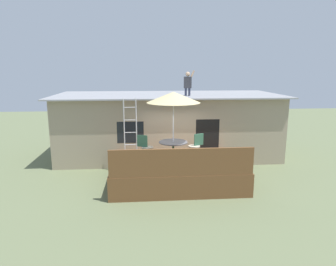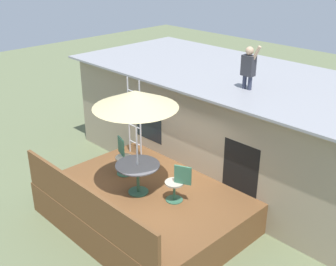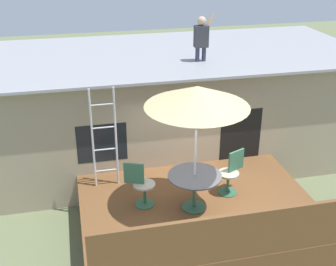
{
  "view_description": "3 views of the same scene",
  "coord_description": "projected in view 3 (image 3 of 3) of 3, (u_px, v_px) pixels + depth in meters",
  "views": [
    {
      "loc": [
        -1.18,
        -10.79,
        4.12
      ],
      "look_at": [
        -0.22,
        1.0,
        1.62
      ],
      "focal_mm": 32.53,
      "sensor_mm": 36.0,
      "label": 1
    },
    {
      "loc": [
        6.55,
        -5.7,
        6.17
      ],
      "look_at": [
        -0.45,
        1.14,
        1.83
      ],
      "focal_mm": 45.21,
      "sensor_mm": 36.0,
      "label": 2
    },
    {
      "loc": [
        -2.27,
        -7.22,
        5.88
      ],
      "look_at": [
        -0.39,
        0.95,
        1.95
      ],
      "focal_mm": 47.52,
      "sensor_mm": 36.0,
      "label": 3
    }
  ],
  "objects": [
    {
      "name": "patio_table",
      "position": [
        195.0,
        182.0,
        8.56
      ],
      "size": [
        1.04,
        1.04,
        0.74
      ],
      "color": "#33664C",
      "rests_on": "deck"
    },
    {
      "name": "deck_railing",
      "position": [
        228.0,
        238.0,
        7.26
      ],
      "size": [
        4.58,
        0.08,
        0.9
      ],
      "primitive_type": "cube",
      "color": "brown",
      "rests_on": "deck"
    },
    {
      "name": "step_ladder",
      "position": [
        104.0,
        139.0,
        9.14
      ],
      "size": [
        0.52,
        0.04,
        2.2
      ],
      "color": "silver",
      "rests_on": "deck"
    },
    {
      "name": "patio_umbrella",
      "position": [
        197.0,
        97.0,
        7.82
      ],
      "size": [
        1.9,
        1.9,
        2.54
      ],
      "color": "silver",
      "rests_on": "deck"
    },
    {
      "name": "deck",
      "position": [
        197.0,
        218.0,
        9.16
      ],
      "size": [
        4.68,
        3.58,
        0.8
      ],
      "primitive_type": "cube",
      "color": "brown",
      "rests_on": "ground"
    },
    {
      "name": "patio_chair_right",
      "position": [
        231.0,
        173.0,
        9.16
      ],
      "size": [
        0.59,
        0.44,
        0.92
      ],
      "rotation": [
        0.0,
        0.0,
        -2.72
      ],
      "color": "#33664C",
      "rests_on": "deck"
    },
    {
      "name": "person_figure",
      "position": [
        202.0,
        36.0,
        10.31
      ],
      "size": [
        0.47,
        0.2,
        1.11
      ],
      "color": "#33384C",
      "rests_on": "house"
    },
    {
      "name": "house",
      "position": [
        160.0,
        107.0,
        11.87
      ],
      "size": [
        10.5,
        4.5,
        2.95
      ],
      "color": "gray",
      "rests_on": "ground"
    },
    {
      "name": "patio_chair_left",
      "position": [
        141.0,
        185.0,
        8.73
      ],
      "size": [
        0.6,
        0.44,
        0.92
      ],
      "rotation": [
        0.0,
        0.0,
        -0.35
      ],
      "color": "#33664C",
      "rests_on": "deck"
    },
    {
      "name": "ground_plane",
      "position": [
        196.0,
        234.0,
        9.33
      ],
      "size": [
        40.0,
        40.0,
        0.0
      ],
      "primitive_type": "plane",
      "color": "#66704C"
    }
  ]
}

